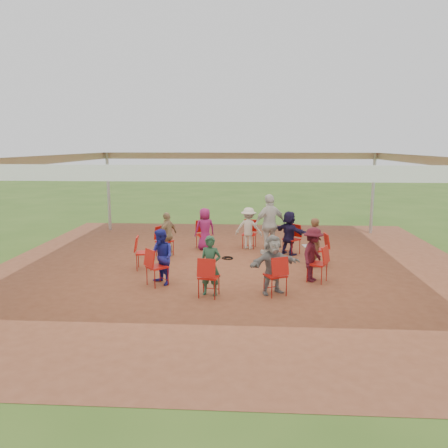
# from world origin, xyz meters

# --- Properties ---
(ground) EXTENTS (80.00, 80.00, 0.00)m
(ground) POSITION_xyz_m (0.00, 0.00, 0.00)
(ground) COLOR #35531A
(ground) RESTS_ON ground
(dirt_patch) EXTENTS (13.00, 13.00, 0.00)m
(dirt_patch) POSITION_xyz_m (0.00, 0.00, 0.01)
(dirt_patch) COLOR brown
(dirt_patch) RESTS_ON ground
(tent) EXTENTS (10.33, 10.33, 3.00)m
(tent) POSITION_xyz_m (0.00, 0.00, 2.37)
(tent) COLOR #B2B2B7
(tent) RESTS_ON ground
(chair_0) EXTENTS (0.49, 0.47, 0.90)m
(chair_0) POSITION_xyz_m (2.35, 0.31, 0.45)
(chair_0) COLOR #BA140D
(chair_0) RESTS_ON ground
(chair_1) EXTENTS (0.61, 0.61, 0.90)m
(chair_1) POSITION_xyz_m (1.72, 1.63, 0.45)
(chair_1) COLOR #BA140D
(chair_1) RESTS_ON ground
(chair_2) EXTENTS (0.49, 0.51, 0.90)m
(chair_2) POSITION_xyz_m (0.43, 2.33, 0.45)
(chair_2) COLOR #BA140D
(chair_2) RESTS_ON ground
(chair_3) EXTENTS (0.57, 0.58, 0.90)m
(chair_3) POSITION_xyz_m (-1.02, 2.14, 0.45)
(chair_3) COLOR #BA140D
(chair_3) RESTS_ON ground
(chair_4) EXTENTS (0.59, 0.58, 0.90)m
(chair_4) POSITION_xyz_m (-2.09, 1.13, 0.45)
(chair_4) COLOR #BA140D
(chair_4) RESTS_ON ground
(chair_5) EXTENTS (0.49, 0.47, 0.90)m
(chair_5) POSITION_xyz_m (-2.35, -0.31, 0.45)
(chair_5) COLOR #BA140D
(chair_5) RESTS_ON ground
(chair_6) EXTENTS (0.61, 0.61, 0.90)m
(chair_6) POSITION_xyz_m (-1.72, -1.63, 0.45)
(chair_6) COLOR #BA140D
(chair_6) RESTS_ON ground
(chair_7) EXTENTS (0.49, 0.51, 0.90)m
(chair_7) POSITION_xyz_m (-0.43, -2.33, 0.45)
(chair_7) COLOR #BA140D
(chair_7) RESTS_ON ground
(chair_8) EXTENTS (0.57, 0.58, 0.90)m
(chair_8) POSITION_xyz_m (1.02, -2.14, 0.45)
(chair_8) COLOR #BA140D
(chair_8) RESTS_ON ground
(chair_9) EXTENTS (0.59, 0.58, 0.90)m
(chair_9) POSITION_xyz_m (2.09, -1.13, 0.45)
(chair_9) COLOR #BA140D
(chair_9) RESTS_ON ground
(person_seated_0) EXTENTS (0.38, 0.52, 1.33)m
(person_seated_0) POSITION_xyz_m (2.23, 0.29, 0.67)
(person_seated_0) COLOR brown
(person_seated_0) RESTS_ON ground
(person_seated_1) EXTENTS (1.18, 1.21, 1.33)m
(person_seated_1) POSITION_xyz_m (1.63, 1.55, 0.67)
(person_seated_1) COLOR #1B1539
(person_seated_1) RESTS_ON ground
(person_seated_2) EXTENTS (0.92, 0.57, 1.33)m
(person_seated_2) POSITION_xyz_m (0.41, 2.21, 0.67)
(person_seated_2) COLOR beige
(person_seated_2) RESTS_ON ground
(person_seated_3) EXTENTS (0.74, 0.61, 1.33)m
(person_seated_3) POSITION_xyz_m (-0.97, 2.03, 0.67)
(person_seated_3) COLOR #801954
(person_seated_3) RESTS_ON ground
(person_seated_4) EXTENTS (0.72, 0.87, 1.33)m
(person_seated_4) POSITION_xyz_m (-1.98, 1.07, 0.67)
(person_seated_4) COLOR #9D845F
(person_seated_4) RESTS_ON ground
(person_seated_5) EXTENTS (0.71, 0.72, 1.33)m
(person_seated_5) POSITION_xyz_m (-1.63, -1.55, 0.67)
(person_seated_5) COLOR navy
(person_seated_5) RESTS_ON ground
(person_seated_6) EXTENTS (0.53, 0.40, 1.33)m
(person_seated_6) POSITION_xyz_m (-0.41, -2.21, 0.67)
(person_seated_6) COLOR #234731
(person_seated_6) RESTS_ON ground
(person_seated_7) EXTENTS (1.31, 0.95, 1.33)m
(person_seated_7) POSITION_xyz_m (0.97, -2.03, 0.67)
(person_seated_7) COLOR gray
(person_seated_7) RESTS_ON ground
(person_seated_8) EXTENTS (0.78, 0.96, 1.33)m
(person_seated_8) POSITION_xyz_m (1.98, -1.07, 0.67)
(person_seated_8) COLOR #44101B
(person_seated_8) RESTS_ON ground
(standing_person) EXTENTS (1.21, 1.01, 1.83)m
(standing_person) POSITION_xyz_m (1.05, 1.55, 0.92)
(standing_person) COLOR silver
(standing_person) RESTS_ON ground
(cable_coil) EXTENTS (0.40, 0.40, 0.03)m
(cable_coil) POSITION_xyz_m (-0.18, 0.91, 0.02)
(cable_coil) COLOR black
(cable_coil) RESTS_ON ground
(laptop) EXTENTS (0.30, 0.35, 0.22)m
(laptop) POSITION_xyz_m (2.07, 0.27, 0.63)
(laptop) COLOR #B7B7BC
(laptop) RESTS_ON ground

